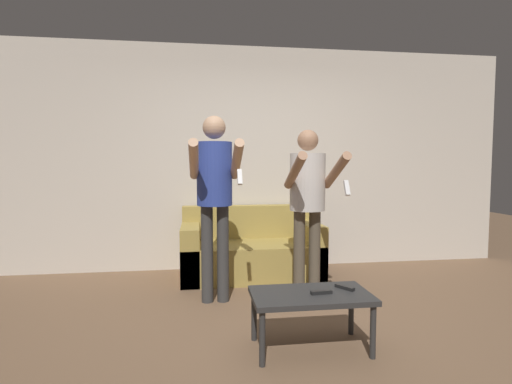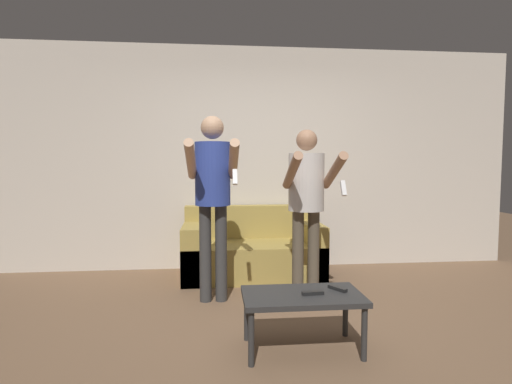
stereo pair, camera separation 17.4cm
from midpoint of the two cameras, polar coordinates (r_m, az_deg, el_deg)
ground_plane at (r=3.21m, az=3.67°, el=-19.56°), size 14.00×14.00×0.00m
wall_back at (r=4.94m, az=-1.07°, el=4.81°), size 6.40×0.06×2.70m
couch at (r=4.62m, az=-1.84°, el=-8.59°), size 1.56×0.79×0.78m
person_standing_left at (r=3.66m, az=-7.28°, el=0.80°), size 0.44×0.70×1.72m
person_standing_right at (r=3.78m, az=6.14°, el=-0.20°), size 0.45×0.74×1.60m
coffee_table at (r=2.86m, az=6.06°, el=-15.05°), size 0.82×0.46×0.40m
remote_near at (r=2.83m, az=7.53°, el=-14.02°), size 0.15×0.05×0.02m
remote_far at (r=2.96m, az=10.87°, el=-13.24°), size 0.11×0.15×0.02m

